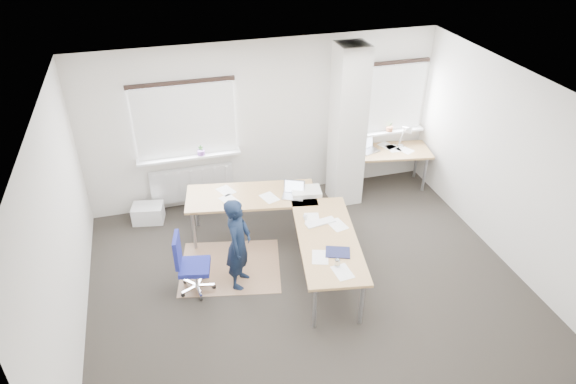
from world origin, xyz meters
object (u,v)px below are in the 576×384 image
object	(u,v)px
desk_side	(390,152)
person	(238,244)
task_chair	(193,275)
desk_main	(290,217)

from	to	relation	value
desk_side	person	size ratio (longest dim) A/B	1.08
desk_side	task_chair	world-z (taller)	desk_side
desk_main	person	size ratio (longest dim) A/B	2.15
desk_side	task_chair	size ratio (longest dim) A/B	1.61
desk_main	desk_side	xyz separation A→B (m)	(2.30, 1.47, -0.01)
desk_side	desk_main	bearing A→B (deg)	-137.37
person	desk_main	bearing A→B (deg)	-35.81
desk_main	desk_side	size ratio (longest dim) A/B	1.98
person	desk_side	bearing A→B (deg)	-31.39
desk_main	task_chair	size ratio (longest dim) A/B	3.19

